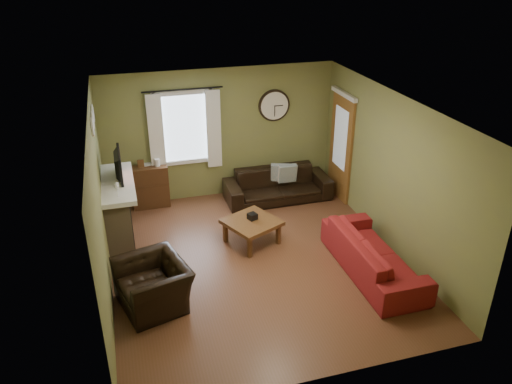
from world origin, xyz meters
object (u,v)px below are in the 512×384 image
object	(u,v)px
bookshelf	(150,187)
coffee_table	(252,232)
sofa_brown	(278,185)
armchair	(153,285)
sofa_red	(373,254)

from	to	relation	value
bookshelf	coffee_table	distance (m)	2.42
sofa_brown	bookshelf	bearing A→B (deg)	170.95
bookshelf	armchair	bearing A→B (deg)	-94.65
sofa_brown	armchair	world-z (taller)	armchair
sofa_brown	sofa_red	bearing A→B (deg)	-77.30
bookshelf	armchair	distance (m)	3.08
sofa_brown	coffee_table	size ratio (longest dim) A/B	2.61
sofa_red	armchair	bearing A→B (deg)	87.47
bookshelf	sofa_brown	size ratio (longest dim) A/B	0.40
bookshelf	sofa_brown	xyz separation A→B (m)	(2.49, -0.40, -0.11)
coffee_table	sofa_red	bearing A→B (deg)	-40.43
coffee_table	bookshelf	bearing A→B (deg)	129.44
armchair	coffee_table	distance (m)	2.16
sofa_brown	sofa_red	distance (m)	2.90
sofa_red	armchair	xyz separation A→B (m)	(-3.38, 0.15, 0.02)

